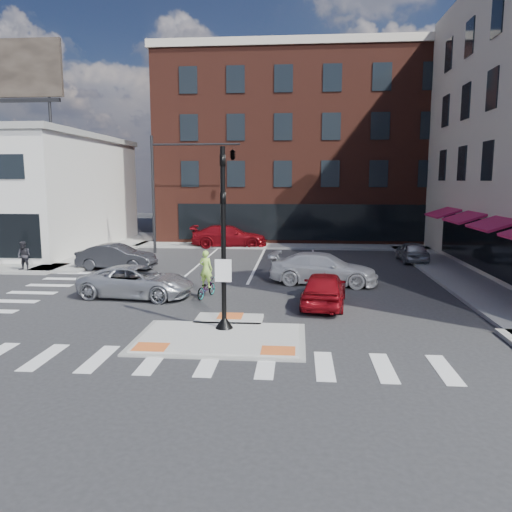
# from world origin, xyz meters

# --- Properties ---
(ground) EXTENTS (120.00, 120.00, 0.00)m
(ground) POSITION_xyz_m (0.00, 0.00, 0.00)
(ground) COLOR #28282B
(ground) RESTS_ON ground
(refuge_island) EXTENTS (5.40, 4.65, 0.13)m
(refuge_island) POSITION_xyz_m (0.00, -0.26, 0.05)
(refuge_island) COLOR gray
(refuge_island) RESTS_ON ground
(sidewalk_nw) EXTENTS (23.50, 20.50, 0.15)m
(sidewalk_nw) POSITION_xyz_m (-16.76, 15.29, 0.08)
(sidewalk_nw) COLOR gray
(sidewalk_nw) RESTS_ON ground
(sidewalk_e) EXTENTS (3.00, 24.00, 0.15)m
(sidewalk_e) POSITION_xyz_m (10.80, 10.00, 0.07)
(sidewalk_e) COLOR gray
(sidewalk_e) RESTS_ON ground
(sidewalk_n) EXTENTS (26.00, 3.00, 0.15)m
(sidewalk_n) POSITION_xyz_m (3.00, 22.00, 0.07)
(sidewalk_n) COLOR gray
(sidewalk_n) RESTS_ON ground
(building_n) EXTENTS (24.40, 18.40, 15.50)m
(building_n) POSITION_xyz_m (3.00, 31.99, 7.80)
(building_n) COLOR #4A2017
(building_n) RESTS_ON ground
(building_far_left) EXTENTS (10.00, 12.00, 10.00)m
(building_far_left) POSITION_xyz_m (-4.00, 52.00, 5.00)
(building_far_left) COLOR slate
(building_far_left) RESTS_ON ground
(building_far_right) EXTENTS (12.00, 12.00, 12.00)m
(building_far_right) POSITION_xyz_m (9.00, 54.00, 6.00)
(building_far_right) COLOR brown
(building_far_right) RESTS_ON ground
(signal_pole) EXTENTS (0.60, 0.60, 5.98)m
(signal_pole) POSITION_xyz_m (0.00, 0.40, 2.36)
(signal_pole) COLOR black
(signal_pole) RESTS_ON refuge_island
(mast_arm_signal) EXTENTS (6.10, 2.24, 8.00)m
(mast_arm_signal) POSITION_xyz_m (-3.47, 18.00, 6.21)
(mast_arm_signal) COLOR black
(mast_arm_signal) RESTS_ON ground
(silver_suv) EXTENTS (5.16, 2.82, 1.37)m
(silver_suv) POSITION_xyz_m (-4.50, 5.00, 0.68)
(silver_suv) COLOR silver
(silver_suv) RESTS_ON ground
(red_sedan) EXTENTS (2.15, 4.35, 1.42)m
(red_sedan) POSITION_xyz_m (3.50, 4.14, 0.71)
(red_sedan) COLOR maroon
(red_sedan) RESTS_ON ground
(white_pickup) EXTENTS (5.50, 2.91, 1.52)m
(white_pickup) POSITION_xyz_m (3.69, 8.47, 0.76)
(white_pickup) COLOR silver
(white_pickup) RESTS_ON ground
(bg_car_dark) EXTENTS (4.47, 1.83, 1.44)m
(bg_car_dark) POSITION_xyz_m (-7.83, 11.54, 0.72)
(bg_car_dark) COLOR #2A2B2F
(bg_car_dark) RESTS_ON ground
(bg_car_silver) EXTENTS (1.53, 3.75, 1.28)m
(bg_car_silver) POSITION_xyz_m (9.50, 15.66, 0.64)
(bg_car_silver) COLOR #B9BDC1
(bg_car_silver) RESTS_ON ground
(bg_car_red) EXTENTS (5.82, 2.65, 1.65)m
(bg_car_red) POSITION_xyz_m (-2.77, 21.50, 0.83)
(bg_car_red) COLOR maroon
(bg_car_red) RESTS_ON ground
(cyclist) EXTENTS (0.98, 1.70, 2.07)m
(cyclist) POSITION_xyz_m (-1.50, 5.18, 0.69)
(cyclist) COLOR #3F3F44
(cyclist) RESTS_ON ground
(pedestrian_a) EXTENTS (0.86, 0.72, 1.60)m
(pedestrian_a) POSITION_xyz_m (-12.44, 10.00, 0.95)
(pedestrian_a) COLOR #222227
(pedestrian_a) RESTS_ON sidewalk_nw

